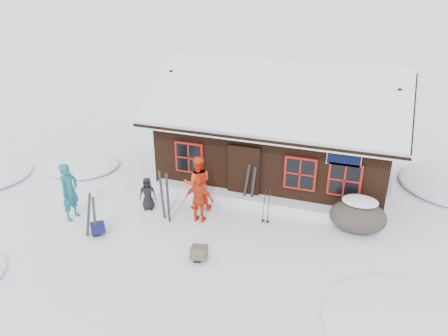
% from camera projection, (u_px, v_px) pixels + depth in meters
% --- Properties ---
extents(ground, '(120.00, 120.00, 0.00)m').
position_uv_depth(ground, '(192.00, 232.00, 13.42)').
color(ground, white).
rests_on(ground, ground).
extents(mountain_hut, '(8.90, 6.09, 4.42)m').
position_uv_depth(mountain_hut, '(279.00, 136.00, 16.56)').
color(mountain_hut, black).
rests_on(mountain_hut, ground).
extents(snow_drift, '(7.60, 0.60, 0.35)m').
position_uv_depth(snow_drift, '(259.00, 201.00, 14.82)').
color(snow_drift, white).
rests_on(snow_drift, ground).
extents(snow_mounds, '(20.60, 13.20, 0.48)m').
position_uv_depth(snow_mounds, '(260.00, 212.00, 14.52)').
color(snow_mounds, white).
rests_on(snow_mounds, ground).
extents(skier_teal, '(0.49, 0.72, 1.92)m').
position_uv_depth(skier_teal, '(70.00, 192.00, 13.80)').
color(skier_teal, '#17656D').
rests_on(skier_teal, ground).
extents(skier_orange_left, '(1.13, 1.02, 1.89)m').
position_uv_depth(skier_orange_left, '(198.00, 183.00, 14.39)').
color(skier_orange_left, '#F33B11').
rests_on(skier_orange_left, ground).
extents(skier_orange_right, '(0.93, 0.40, 1.59)m').
position_uv_depth(skier_orange_right, '(199.00, 199.00, 13.69)').
color(skier_orange_right, red).
rests_on(skier_orange_right, ground).
extents(skier_crouched, '(0.65, 0.53, 1.14)m').
position_uv_depth(skier_crouched, '(148.00, 194.00, 14.50)').
color(skier_crouched, black).
rests_on(skier_crouched, ground).
extents(boulder, '(1.73, 1.30, 1.01)m').
position_uv_depth(boulder, '(358.00, 215.00, 13.35)').
color(boulder, '#483F39').
rests_on(boulder, ground).
extents(ski_pair_left, '(0.59, 0.22, 1.55)m').
position_uv_depth(ski_pair_left, '(92.00, 217.00, 12.86)').
color(ski_pair_left, black).
rests_on(ski_pair_left, ground).
extents(ski_pair_mid, '(0.43, 0.21, 1.73)m').
position_uv_depth(ski_pair_mid, '(165.00, 197.00, 13.76)').
color(ski_pair_mid, black).
rests_on(ski_pair_mid, ground).
extents(ski_pair_right, '(0.53, 0.18, 1.57)m').
position_uv_depth(ski_pair_right, '(250.00, 186.00, 14.64)').
color(ski_pair_right, black).
rests_on(ski_pair_right, ground).
extents(ski_poles, '(0.24, 0.12, 1.36)m').
position_uv_depth(ski_poles, '(266.00, 206.00, 13.64)').
color(ski_poles, black).
rests_on(ski_poles, ground).
extents(backpack_blue, '(0.66, 0.68, 0.29)m').
position_uv_depth(backpack_blue, '(98.00, 230.00, 13.30)').
color(backpack_blue, '#11114C').
rests_on(backpack_blue, ground).
extents(backpack_olive, '(0.55, 0.65, 0.31)m').
position_uv_depth(backpack_olive, '(199.00, 254.00, 12.15)').
color(backpack_olive, '#4F4C38').
rests_on(backpack_olive, ground).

